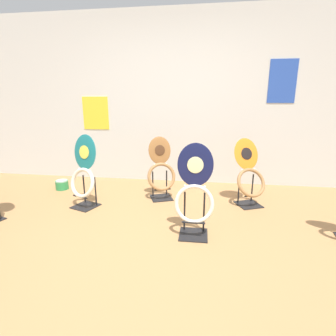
# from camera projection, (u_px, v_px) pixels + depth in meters

# --- Properties ---
(ground_plane) EXTENTS (14.00, 14.00, 0.00)m
(ground_plane) POSITION_uv_depth(u_px,v_px,m) (145.00, 255.00, 2.28)
(ground_plane) COLOR #A37547
(wall_back) EXTENTS (8.00, 0.07, 2.60)m
(wall_back) POSITION_uv_depth(u_px,v_px,m) (175.00, 100.00, 4.05)
(wall_back) COLOR silver
(wall_back) RESTS_ON ground_plane
(toilet_seat_display_teal_sax) EXTENTS (0.41, 0.36, 0.91)m
(toilet_seat_display_teal_sax) POSITION_uv_depth(u_px,v_px,m) (84.00, 175.00, 3.21)
(toilet_seat_display_teal_sax) COLOR black
(toilet_seat_display_teal_sax) RESTS_ON ground_plane
(toilet_seat_display_navy_moon) EXTENTS (0.38, 0.28, 0.92)m
(toilet_seat_display_navy_moon) POSITION_uv_depth(u_px,v_px,m) (194.00, 196.00, 2.51)
(toilet_seat_display_navy_moon) COLOR black
(toilet_seat_display_navy_moon) RESTS_ON ground_plane
(toilet_seat_display_orange_sun) EXTENTS (0.47, 0.47, 0.84)m
(toilet_seat_display_orange_sun) POSITION_uv_depth(u_px,v_px,m) (249.00, 177.00, 3.29)
(toilet_seat_display_orange_sun) COLOR black
(toilet_seat_display_orange_sun) RESTS_ON ground_plane
(toilet_seat_display_woodgrain) EXTENTS (0.42, 0.37, 0.83)m
(toilet_seat_display_woodgrain) POSITION_uv_depth(u_px,v_px,m) (161.00, 171.00, 3.50)
(toilet_seat_display_woodgrain) COLOR black
(toilet_seat_display_woodgrain) RESTS_ON ground_plane
(paint_can) EXTENTS (0.19, 0.19, 0.14)m
(paint_can) POSITION_uv_depth(u_px,v_px,m) (62.00, 184.00, 3.93)
(paint_can) COLOR #2D8E4C
(paint_can) RESTS_ON ground_plane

